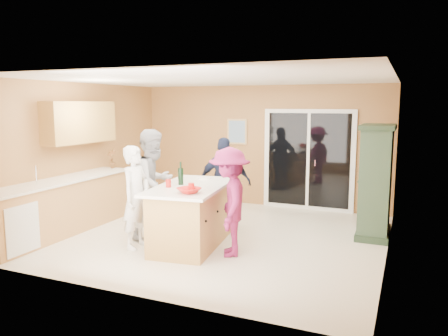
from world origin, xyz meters
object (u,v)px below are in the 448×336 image
at_px(woman_white, 136,197).
at_px(woman_grey, 154,184).
at_px(woman_navy, 225,183).
at_px(green_hutch, 376,183).
at_px(woman_magenta, 230,202).
at_px(kitchen_island, 191,217).

xyz_separation_m(woman_white, woman_grey, (-0.04, 0.58, 0.11)).
relative_size(woman_grey, woman_navy, 1.11).
relative_size(woman_white, woman_grey, 0.88).
xyz_separation_m(green_hutch, woman_white, (-3.33, -2.05, -0.12)).
bearing_deg(woman_navy, woman_grey, 36.84).
distance_m(green_hutch, woman_grey, 3.68).
bearing_deg(woman_grey, woman_white, -168.92).
xyz_separation_m(green_hutch, woman_magenta, (-1.88, -1.80, -0.12)).
bearing_deg(woman_white, woman_grey, 4.61).
relative_size(green_hutch, woman_navy, 1.16).
distance_m(kitchen_island, woman_magenta, 0.80).
bearing_deg(woman_grey, woman_navy, -32.82).
bearing_deg(woman_magenta, kitchen_island, -125.11).
height_order(green_hutch, woman_grey, green_hutch).
distance_m(green_hutch, woman_magenta, 2.61).
relative_size(woman_navy, woman_magenta, 1.02).
bearing_deg(green_hutch, woman_navy, -169.66).
bearing_deg(woman_navy, green_hutch, 176.96).
bearing_deg(kitchen_island, woman_magenta, -19.73).
bearing_deg(woman_grey, woman_magenta, -95.65).
xyz_separation_m(woman_white, woman_magenta, (1.45, 0.25, 0.00)).
height_order(woman_navy, woman_magenta, woman_navy).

